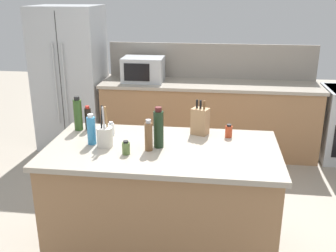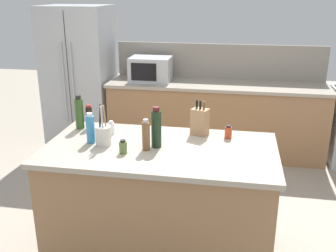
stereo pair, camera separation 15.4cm
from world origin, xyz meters
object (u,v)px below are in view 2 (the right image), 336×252
at_px(soy_sauce_bottle, 89,117).
at_px(spice_jar_oregano, 123,147).
at_px(wine_bottle, 156,128).
at_px(salt_shaker, 111,128).
at_px(utensil_crock, 103,135).
at_px(dish_soap_bottle, 90,129).
at_px(microwave, 151,69).
at_px(spice_jar_paprika, 228,132).
at_px(pepper_grinder, 146,136).
at_px(knife_block, 200,121).
at_px(refrigerator, 80,77).
at_px(olive_oil_bottle, 79,113).

height_order(soy_sauce_bottle, spice_jar_oregano, soy_sauce_bottle).
height_order(wine_bottle, salt_shaker, wine_bottle).
bearing_deg(wine_bottle, salt_shaker, 154.49).
relative_size(salt_shaker, spice_jar_oregano, 1.11).
distance_m(utensil_crock, dish_soap_bottle, 0.12).
height_order(microwave, salt_shaker, microwave).
xyz_separation_m(spice_jar_paprika, dish_soap_bottle, (-1.05, -0.28, 0.06)).
relative_size(salt_shaker, pepper_grinder, 0.48).
height_order(knife_block, salt_shaker, knife_block).
distance_m(microwave, salt_shaker, 2.00).
height_order(pepper_grinder, spice_jar_oregano, pepper_grinder).
bearing_deg(microwave, wine_bottle, -76.35).
bearing_deg(refrigerator, utensil_crock, -63.76).
bearing_deg(spice_jar_paprika, knife_block, 169.23).
bearing_deg(pepper_grinder, knife_block, 47.94).
bearing_deg(olive_oil_bottle, refrigerator, 112.26).
distance_m(wine_bottle, spice_jar_paprika, 0.61).
bearing_deg(utensil_crock, salt_shaker, 93.60).
distance_m(wine_bottle, pepper_grinder, 0.10).
bearing_deg(soy_sauce_bottle, knife_block, 0.63).
bearing_deg(dish_soap_bottle, knife_block, 21.78).
xyz_separation_m(soy_sauce_bottle, salt_shaker, (0.23, -0.11, -0.04)).
height_order(microwave, utensil_crock, utensil_crock).
relative_size(wine_bottle, dish_soap_bottle, 1.30).
bearing_deg(knife_block, spice_jar_paprika, 11.04).
height_order(knife_block, spice_jar_oregano, knife_block).
distance_m(knife_block, spice_jar_paprika, 0.25).
xyz_separation_m(wine_bottle, spice_jar_oregano, (-0.21, -0.17, -0.10)).
xyz_separation_m(wine_bottle, spice_jar_paprika, (0.53, 0.28, -0.10)).
bearing_deg(refrigerator, pepper_grinder, -57.64).
xyz_separation_m(knife_block, pepper_grinder, (-0.36, -0.40, 0.00)).
bearing_deg(dish_soap_bottle, spice_jar_paprika, 15.00).
height_order(wine_bottle, pepper_grinder, wine_bottle).
xyz_separation_m(soy_sauce_bottle, spice_jar_oregano, (0.44, -0.48, -0.05)).
bearing_deg(soy_sauce_bottle, dish_soap_bottle, -67.33).
bearing_deg(wine_bottle, knife_block, 47.48).
distance_m(salt_shaker, dish_soap_bottle, 0.24).
distance_m(utensil_crock, soy_sauce_bottle, 0.43).
relative_size(knife_block, pepper_grinder, 1.20).
bearing_deg(microwave, spice_jar_oregano, -82.32).
xyz_separation_m(knife_block, spice_jar_paprika, (0.24, -0.04, -0.06)).
relative_size(knife_block, spice_jar_oregano, 2.79).
distance_m(olive_oil_bottle, wine_bottle, 0.79).
height_order(spice_jar_paprika, dish_soap_bottle, dish_soap_bottle).
height_order(olive_oil_bottle, spice_jar_paprika, olive_oil_bottle).
bearing_deg(utensil_crock, pepper_grinder, -6.53).
height_order(refrigerator, wine_bottle, refrigerator).
bearing_deg(refrigerator, microwave, -2.94).
distance_m(soy_sauce_bottle, salt_shaker, 0.26).
height_order(olive_oil_bottle, spice_jar_oregano, olive_oil_bottle).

